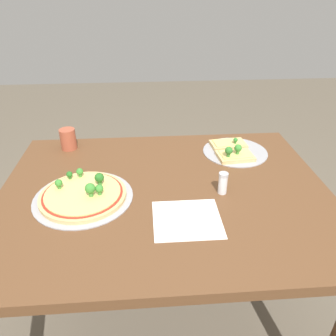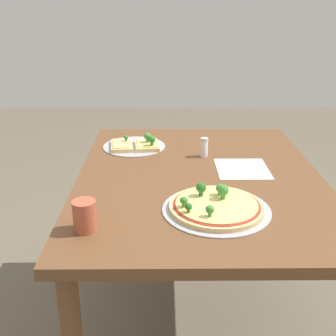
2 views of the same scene
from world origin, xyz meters
name	(u,v)px [view 2 (image 2 of 2)]	position (x,y,z in m)	size (l,w,h in m)	color
ground_plane	(195,328)	(0.00, 0.00, 0.00)	(8.00, 8.00, 0.00)	brown
dining_table	(199,197)	(0.00, 0.00, 0.64)	(1.17, 0.90, 0.73)	brown
pizza_tray_whole	(216,206)	(0.28, 0.03, 0.74)	(0.34, 0.34, 0.07)	#A3A3A8
pizza_tray_slice	(135,145)	(-0.31, -0.26, 0.74)	(0.28, 0.28, 0.07)	#A3A3A8
drinking_cup	(85,216)	(0.40, -0.36, 0.78)	(0.07, 0.07, 0.09)	#AD5138
condiment_shaker	(204,147)	(-0.20, 0.03, 0.77)	(0.03, 0.03, 0.08)	silver
paper_menu	(242,169)	(-0.06, 0.17, 0.73)	(0.21, 0.20, 0.00)	white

